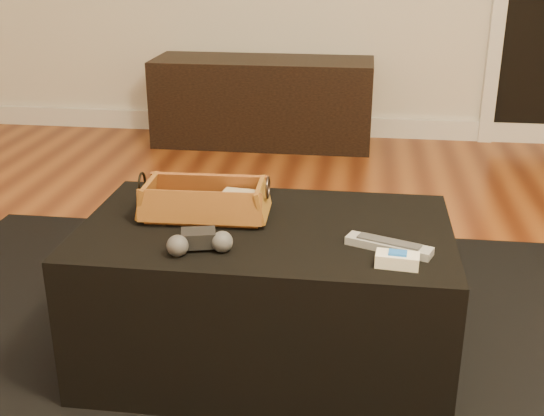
# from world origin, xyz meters

# --- Properties ---
(floor) EXTENTS (5.00, 5.50, 0.01)m
(floor) POSITION_xyz_m (0.00, 0.00, -0.01)
(floor) COLOR brown
(floor) RESTS_ON ground
(baseboard) EXTENTS (5.00, 0.04, 0.12)m
(baseboard) POSITION_xyz_m (0.00, 2.73, 0.06)
(baseboard) COLOR white
(baseboard) RESTS_ON floor
(media_cabinet) EXTENTS (1.28, 0.45, 0.50)m
(media_cabinet) POSITION_xyz_m (-0.49, 2.51, 0.25)
(media_cabinet) COLOR black
(media_cabinet) RESTS_ON floor
(area_rug) EXTENTS (2.60, 2.00, 0.01)m
(area_rug) POSITION_xyz_m (-0.14, 0.18, 0.01)
(area_rug) COLOR black
(area_rug) RESTS_ON floor
(ottoman) EXTENTS (1.00, 0.60, 0.42)m
(ottoman) POSITION_xyz_m (-0.14, 0.23, 0.22)
(ottoman) COLOR black
(ottoman) RESTS_ON area_rug
(tv_remote) EXTENTS (0.19, 0.07, 0.02)m
(tv_remote) POSITION_xyz_m (-0.33, 0.25, 0.45)
(tv_remote) COLOR black
(tv_remote) RESTS_ON wicker_basket
(cloth_bundle) EXTENTS (0.11, 0.08, 0.05)m
(cloth_bundle) POSITION_xyz_m (-0.22, 0.30, 0.47)
(cloth_bundle) COLOR tan
(cloth_bundle) RESTS_ON wicker_basket
(wicker_basket) EXTENTS (0.36, 0.20, 0.12)m
(wicker_basket) POSITION_xyz_m (-0.32, 0.27, 0.47)
(wicker_basket) COLOR brown
(wicker_basket) RESTS_ON ottoman
(game_controller) EXTENTS (0.17, 0.12, 0.05)m
(game_controller) POSITION_xyz_m (-0.28, 0.04, 0.46)
(game_controller) COLOR black
(game_controller) RESTS_ON ottoman
(silver_remote) EXTENTS (0.22, 0.12, 0.03)m
(silver_remote) POSITION_xyz_m (0.19, 0.12, 0.44)
(silver_remote) COLOR #AAACB2
(silver_remote) RESTS_ON ottoman
(cream_gadget) EXTENTS (0.11, 0.06, 0.04)m
(cream_gadget) POSITION_xyz_m (0.21, 0.02, 0.45)
(cream_gadget) COLOR white
(cream_gadget) RESTS_ON ottoman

